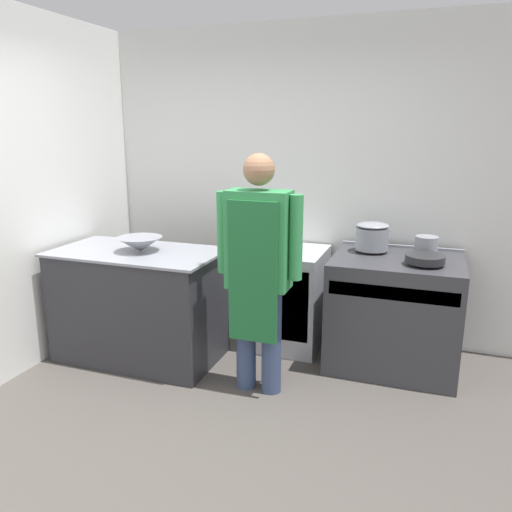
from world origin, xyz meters
The scene contains 11 objects.
ground_plane centered at (0.00, 0.00, 0.00)m, with size 14.00×14.00×0.00m, color #4C4742.
wall_back centered at (0.00, 2.08, 1.35)m, with size 8.00×0.05×2.70m.
wall_left centered at (-1.63, 1.00, 1.35)m, with size 0.05×8.00×2.70m.
prep_counter centered at (-0.89, 1.06, 0.45)m, with size 1.33×0.74×0.90m.
stove centered at (1.07, 1.61, 0.44)m, with size 0.97×0.78×0.89m.
fridge_unit centered at (0.19, 1.71, 0.42)m, with size 0.56×0.64×0.84m.
person_cook centered at (0.20, 0.87, 0.95)m, with size 0.60×0.24×1.68m.
mixing_bowl centered at (-0.85, 1.06, 0.96)m, with size 0.35×0.35×0.11m.
stock_pot centered at (0.85, 1.75, 1.00)m, with size 0.26×0.26×0.22m.
saute_pan centered at (1.26, 1.47, 0.92)m, with size 0.28×0.28×0.06m.
sauce_pot centered at (1.26, 1.75, 0.96)m, with size 0.17×0.17×0.14m.
Camera 1 is at (1.28, -2.21, 1.84)m, focal length 35.00 mm.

